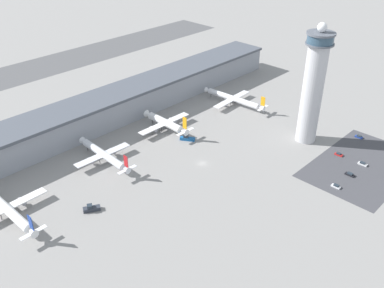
{
  "coord_description": "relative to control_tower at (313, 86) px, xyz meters",
  "views": [
    {
      "loc": [
        -131.6,
        -119.95,
        115.91
      ],
      "look_at": [
        1.9,
        9.01,
        6.7
      ],
      "focal_mm": 40.0,
      "sensor_mm": 36.0,
      "label": 1
    }
  ],
  "objects": [
    {
      "name": "ground_plane",
      "position": [
        -56.31,
        24.02,
        -31.25
      ],
      "size": [
        1000.0,
        1000.0,
        0.0
      ],
      "primitive_type": "plane",
      "color": "gray"
    },
    {
      "name": "terminal_building",
      "position": [
        -56.31,
        94.02,
        -22.74
      ],
      "size": [
        253.82,
        25.0,
        16.83
      ],
      "color": "#9399A3",
      "rests_on": "ground"
    },
    {
      "name": "runway_strip",
      "position": [
        -56.31,
        205.47,
        -31.25
      ],
      "size": [
        380.73,
        44.0,
        0.01
      ],
      "primitive_type": "cube",
      "color": "#515154",
      "rests_on": "ground"
    },
    {
      "name": "control_tower",
      "position": [
        0.0,
        0.0,
        0.0
      ],
      "size": [
        13.97,
        13.97,
        63.55
      ],
      "color": "#BCBCC1",
      "rests_on": "ground"
    },
    {
      "name": "parking_lot_surface",
      "position": [
        -2.75,
        -33.9,
        -31.25
      ],
      "size": [
        64.0,
        40.0,
        0.01
      ],
      "primitive_type": "cube",
      "color": "#424247",
      "rests_on": "ground"
    },
    {
      "name": "airplane_gate_alpha",
      "position": [
        -141.98,
        54.41,
        -27.0
      ],
      "size": [
        36.16,
        45.18,
        12.51
      ],
      "color": "white",
      "rests_on": "ground"
    },
    {
      "name": "airplane_gate_bravo",
      "position": [
        -89.34,
        60.03,
        -26.9
      ],
      "size": [
        30.54,
        40.34,
        12.08
      ],
      "color": "silver",
      "rests_on": "ground"
    },
    {
      "name": "airplane_gate_charlie",
      "position": [
        -45.32,
        62.65,
        -26.72
      ],
      "size": [
        34.93,
        33.49,
        13.56
      ],
      "color": "white",
      "rests_on": "ground"
    },
    {
      "name": "airplane_gate_delta",
      "position": [
        7.79,
        56.79,
        -27.44
      ],
      "size": [
        32.99,
        45.53,
        11.38
      ],
      "color": "white",
      "rests_on": "ground"
    },
    {
      "name": "service_truck_catering",
      "position": [
        -115.64,
        32.93,
        -30.19
      ],
      "size": [
        7.53,
        5.77,
        3.04
      ],
      "color": "black",
      "rests_on": "ground"
    },
    {
      "name": "service_truck_fuel",
      "position": [
        -45.02,
        45.72,
        -30.2
      ],
      "size": [
        6.21,
        8.18,
        3.01
      ],
      "color": "black",
      "rests_on": "ground"
    },
    {
      "name": "car_yellow_taxi",
      "position": [
        22.38,
        -20.16,
        -30.69
      ],
      "size": [
        1.95,
        4.14,
        1.46
      ],
      "color": "black",
      "rests_on": "ground"
    },
    {
      "name": "car_navy_sedan",
      "position": [
        -2.28,
        -33.78,
        -30.68
      ],
      "size": [
        1.88,
        4.56,
        1.47
      ],
      "color": "black",
      "rests_on": "ground"
    },
    {
      "name": "car_blue_compact",
      "position": [
        -15.24,
        -33.5,
        -30.71
      ],
      "size": [
        1.84,
        4.47,
        1.39
      ],
      "color": "black",
      "rests_on": "ground"
    },
    {
      "name": "car_maroon_suv",
      "position": [
        -2.17,
        -20.99,
        -30.72
      ],
      "size": [
        1.94,
        4.09,
        1.38
      ],
      "color": "black",
      "rests_on": "ground"
    },
    {
      "name": "car_silver_sedan",
      "position": [
        -28.6,
        -33.39,
        -30.7
      ],
      "size": [
        1.83,
        4.17,
        1.43
      ],
      "color": "black",
      "rests_on": "ground"
    }
  ]
}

